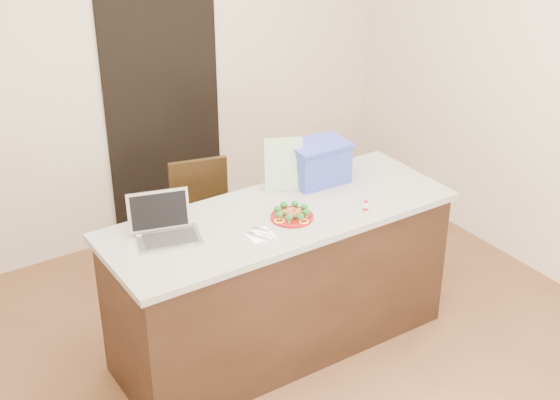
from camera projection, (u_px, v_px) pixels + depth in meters
ground at (303, 364)px, 4.67m from camera, size 4.00×4.00×0.00m
room_shell at (307, 110)px, 3.92m from camera, size 4.00×4.00×4.00m
doorway at (163, 107)px, 5.73m from camera, size 0.90×0.02×2.00m
island at (280, 280)px, 4.64m from camera, size 2.06×0.76×0.92m
plate at (292, 217)px, 4.37m from camera, size 0.24×0.24×0.02m
meatballs at (293, 213)px, 4.36m from camera, size 0.09×0.10×0.04m
broccoli at (292, 211)px, 4.35m from camera, size 0.21×0.21×0.04m
pepper_rings at (292, 215)px, 4.37m from camera, size 0.25×0.25×0.01m
napkin at (260, 235)px, 4.20m from camera, size 0.15×0.15×0.01m
fork at (256, 235)px, 4.19m from camera, size 0.07×0.15×0.00m
knife at (266, 234)px, 4.20m from camera, size 0.06×0.17×0.01m
yogurt_bottle at (366, 207)px, 4.43m from camera, size 0.03×0.03×0.07m
laptop at (164, 225)px, 4.17m from camera, size 0.38×0.35×0.24m
leaflet at (284, 165)px, 4.62m from camera, size 0.23×0.14×0.33m
blue_box at (319, 162)px, 4.73m from camera, size 0.37×0.28×0.26m
chair at (207, 217)px, 5.26m from camera, size 0.48×0.48×0.89m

